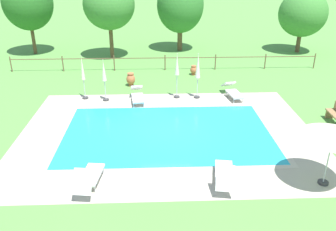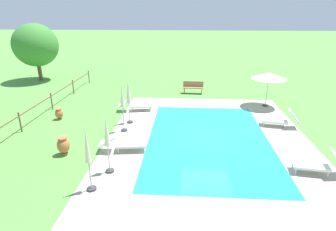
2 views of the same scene
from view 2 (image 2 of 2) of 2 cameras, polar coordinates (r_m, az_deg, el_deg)
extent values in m
plane|color=#599342|center=(13.39, 8.24, -4.78)|extent=(160.00, 160.00, 0.00)
cube|color=#B2A893|center=(13.39, 8.25, -4.77)|extent=(12.87, 9.55, 0.01)
cube|color=#23A8C1|center=(13.39, 8.25, -4.76)|extent=(8.97, 5.64, 0.01)
cube|color=#C0B59F|center=(13.47, -4.36, -4.42)|extent=(9.45, 0.24, 0.01)
cube|color=#C0B59F|center=(13.95, 20.42, -4.84)|extent=(9.45, 0.24, 0.01)
cube|color=#C0B59F|center=(17.65, 7.23, 1.67)|extent=(0.24, 5.64, 0.01)
cube|color=#C0B59F|center=(9.46, 10.24, -16.78)|extent=(0.24, 5.64, 0.01)
cube|color=white|center=(16.97, -5.56, 2.04)|extent=(0.81, 1.38, 0.07)
cube|color=white|center=(16.93, -9.01, 2.60)|extent=(0.72, 0.85, 0.48)
cube|color=silver|center=(16.98, -5.55, 1.87)|extent=(0.77, 1.35, 0.04)
cylinder|color=silver|center=(17.27, -3.71, 1.82)|extent=(0.04, 0.04, 0.28)
cylinder|color=silver|center=(16.79, -3.65, 1.26)|extent=(0.04, 0.04, 0.28)
cylinder|color=silver|center=(17.28, -7.38, 1.70)|extent=(0.04, 0.04, 0.28)
cylinder|color=silver|center=(16.79, -7.42, 1.13)|extent=(0.04, 0.04, 0.28)
cube|color=white|center=(11.78, 27.29, -9.10)|extent=(0.75, 1.36, 0.07)
cube|color=silver|center=(11.81, 27.24, -9.33)|extent=(0.72, 1.33, 0.04)
cylinder|color=silver|center=(11.50, 24.81, -10.42)|extent=(0.04, 0.04, 0.28)
cylinder|color=silver|center=(11.92, 24.27, -9.18)|extent=(0.04, 0.04, 0.28)
cylinder|color=silver|center=(11.83, 30.06, -10.48)|extent=(0.04, 0.04, 0.28)
cylinder|color=silver|center=(12.25, 29.34, -9.28)|extent=(0.04, 0.04, 0.28)
cube|color=white|center=(15.63, 21.04, -0.96)|extent=(0.80, 1.38, 0.07)
cube|color=white|center=(15.69, 24.49, -0.11)|extent=(0.69, 0.67, 0.69)
cube|color=silver|center=(15.65, 21.02, -1.15)|extent=(0.77, 1.35, 0.04)
cylinder|color=silver|center=(15.38, 19.04, -1.75)|extent=(0.04, 0.04, 0.28)
cylinder|color=silver|center=(15.85, 18.89, -1.06)|extent=(0.04, 0.04, 0.28)
cylinder|color=silver|center=(15.55, 23.08, -2.05)|extent=(0.04, 0.04, 0.28)
cylinder|color=silver|center=(16.02, 22.80, -1.36)|extent=(0.04, 0.04, 0.28)
cube|color=white|center=(12.16, -7.52, -5.85)|extent=(0.74, 1.36, 0.07)
cube|color=white|center=(12.20, -12.32, -4.96)|extent=(0.68, 0.82, 0.49)
cube|color=silver|center=(12.18, -7.51, -6.09)|extent=(0.70, 1.33, 0.04)
cylinder|color=silver|center=(12.43, -4.84, -6.03)|extent=(0.04, 0.04, 0.28)
cylinder|color=silver|center=(11.97, -4.93, -7.13)|extent=(0.04, 0.04, 0.28)
cylinder|color=silver|center=(12.53, -9.92, -6.06)|extent=(0.04, 0.04, 0.28)
cylinder|color=silver|center=(12.08, -10.22, -7.14)|extent=(0.04, 0.04, 0.28)
cylinder|color=#383838|center=(18.85, 19.39, 1.97)|extent=(0.36, 0.36, 0.08)
cylinder|color=#B2B5B7|center=(18.57, 19.77, 5.00)|extent=(0.04, 0.04, 2.16)
cone|color=beige|center=(18.36, 20.11, 7.71)|extent=(2.15, 2.15, 0.39)
sphere|color=beige|center=(18.32, 20.18, 8.34)|extent=(0.06, 0.06, 0.06)
cylinder|color=#383838|center=(14.29, -9.00, -2.98)|extent=(0.32, 0.32, 0.08)
cylinder|color=#B2B5B7|center=(14.05, -9.14, -0.68)|extent=(0.04, 0.04, 1.31)
cone|color=beige|center=(13.66, -9.43, 4.06)|extent=(0.24, 0.24, 1.12)
sphere|color=beige|center=(13.51, -9.57, 6.41)|extent=(0.05, 0.05, 0.05)
cylinder|color=#383838|center=(10.93, -11.87, -11.08)|extent=(0.32, 0.32, 0.08)
cylinder|color=#B2B5B7|center=(10.66, -12.08, -8.69)|extent=(0.04, 0.04, 1.12)
cone|color=beige|center=(10.17, -12.54, -3.22)|extent=(0.24, 0.24, 1.10)
sphere|color=beige|center=(9.96, -12.80, -0.21)|extent=(0.05, 0.05, 0.05)
cylinder|color=#383838|center=(15.26, -7.83, -1.33)|extent=(0.32, 0.32, 0.08)
cylinder|color=#B2B5B7|center=(15.07, -7.93, 0.57)|extent=(0.04, 0.04, 1.16)
cone|color=beige|center=(14.70, -8.16, 5.05)|extent=(0.28, 0.28, 1.28)
sphere|color=beige|center=(14.54, -8.29, 7.56)|extent=(0.05, 0.05, 0.05)
cylinder|color=#383838|center=(10.10, -15.43, -14.33)|extent=(0.32, 0.32, 0.08)
cylinder|color=#B2B5B7|center=(9.83, -15.71, -11.91)|extent=(0.04, 0.04, 1.09)
cone|color=beige|center=(9.26, -16.41, -5.77)|extent=(0.21, 0.21, 1.25)
sphere|color=beige|center=(9.00, -16.82, -2.07)|extent=(0.05, 0.05, 0.05)
cube|color=#937047|center=(20.55, 5.19, 5.74)|extent=(0.52, 1.52, 0.06)
cube|color=#937047|center=(20.68, 5.23, 6.49)|extent=(0.13, 1.50, 0.40)
cube|color=#937047|center=(20.61, 6.95, 5.03)|extent=(0.40, 0.08, 0.41)
cube|color=#937047|center=(20.63, 3.40, 5.17)|extent=(0.40, 0.08, 0.41)
cylinder|color=#B7663D|center=(16.76, -21.40, -0.58)|extent=(0.24, 0.24, 0.08)
ellipsoid|color=#B7663D|center=(16.66, -21.53, 0.38)|extent=(0.44, 0.44, 0.52)
cylinder|color=#B7663D|center=(16.58, -21.65, 1.22)|extent=(0.33, 0.33, 0.06)
cylinder|color=#B7663D|center=(12.67, -20.54, -7.33)|extent=(0.29, 0.29, 0.08)
ellipsoid|color=#B7663D|center=(12.51, -20.76, -5.79)|extent=(0.52, 0.52, 0.68)
cylinder|color=#B7663D|center=(12.37, -20.96, -4.37)|extent=(0.39, 0.39, 0.06)
cylinder|color=brown|center=(15.66, -28.18, -1.22)|extent=(0.08, 0.08, 1.05)
cylinder|color=brown|center=(18.47, -22.85, 2.72)|extent=(0.08, 0.08, 1.05)
cylinder|color=brown|center=(21.46, -18.95, 5.57)|extent=(0.08, 0.08, 1.05)
cylinder|color=brown|center=(24.57, -15.99, 7.70)|extent=(0.08, 0.08, 1.05)
cube|color=brown|center=(15.55, -28.37, -0.11)|extent=(20.58, 0.05, 0.05)
cylinder|color=brown|center=(26.87, -24.91, 8.36)|extent=(0.33, 0.33, 1.70)
ellipsoid|color=#3D7F33|center=(26.56, -25.63, 12.95)|extent=(3.70, 3.70, 3.56)
camera|label=1|loc=(18.85, 58.93, 15.35)|focal=37.48mm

